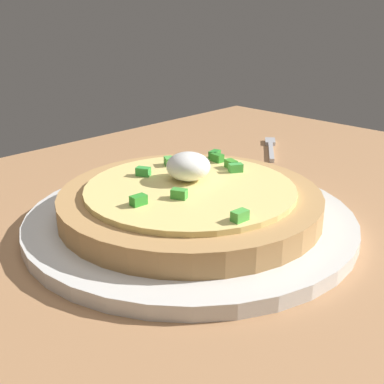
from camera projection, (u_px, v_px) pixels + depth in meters
dining_table at (283, 280)px, 39.21cm from camera, size 91.85×84.94×2.82cm
plate at (192, 219)px, 45.24cm from camera, size 29.33×29.33×1.23cm
pizza at (192, 199)px, 44.60cm from camera, size 23.22×23.22×5.15cm
fork at (271, 147)px, 68.77cm from camera, size 9.08×7.25×0.50cm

